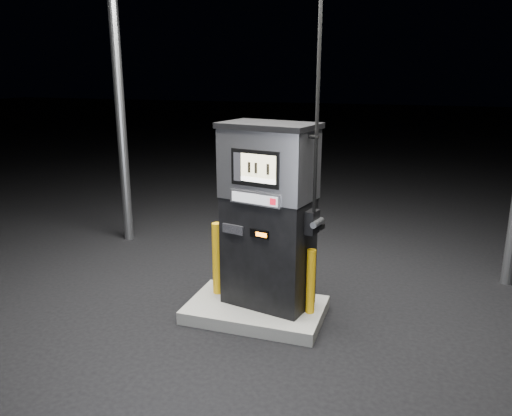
% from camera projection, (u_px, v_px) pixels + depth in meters
% --- Properties ---
extents(ground, '(80.00, 80.00, 0.00)m').
position_uv_depth(ground, '(256.00, 315.00, 5.99)').
color(ground, black).
rests_on(ground, ground).
extents(pump_island, '(1.60, 1.00, 0.15)m').
position_uv_depth(pump_island, '(256.00, 310.00, 5.97)').
color(pump_island, slate).
rests_on(pump_island, ground).
extents(fuel_dispenser, '(1.24, 0.84, 4.44)m').
position_uv_depth(fuel_dispenser, '(269.00, 214.00, 5.71)').
color(fuel_dispenser, black).
rests_on(fuel_dispenser, pump_island).
extents(bollard_left, '(0.12, 0.12, 0.91)m').
position_uv_depth(bollard_left, '(217.00, 259.00, 6.15)').
color(bollard_left, '#F5B10D').
rests_on(bollard_left, pump_island).
extents(bollard_right, '(0.11, 0.11, 0.77)m').
position_uv_depth(bollard_right, '(311.00, 282.00, 5.65)').
color(bollard_right, '#F5B10D').
rests_on(bollard_right, pump_island).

